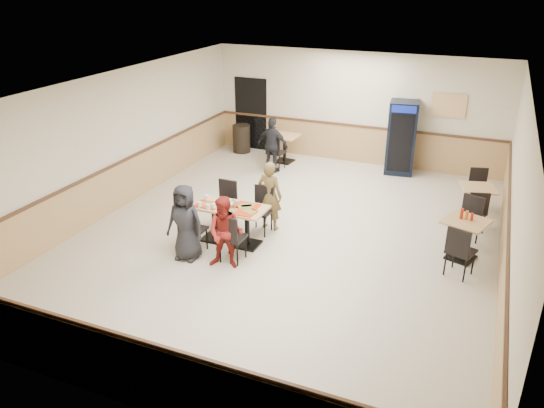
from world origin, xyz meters
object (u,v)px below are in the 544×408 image
at_px(diner_woman_left, 185,223).
at_px(lone_diner, 273,145).
at_px(back_table, 285,144).
at_px(side_table_near, 464,234).
at_px(diner_woman_right, 226,233).
at_px(diner_man_opposite, 270,196).
at_px(main_table, 230,218).
at_px(side_table_far, 477,198).
at_px(pepsi_cooler, 402,138).
at_px(trash_bin, 242,139).

height_order(diner_woman_left, lone_diner, lone_diner).
bearing_deg(back_table, side_table_near, -37.15).
bearing_deg(side_table_near, diner_woman_right, -153.38).
relative_size(diner_man_opposite, back_table, 1.89).
xyz_separation_m(main_table, diner_man_opposite, (0.46, 0.87, 0.21)).
relative_size(side_table_near, back_table, 1.20).
relative_size(side_table_far, pepsi_cooler, 0.44).
bearing_deg(side_table_far, diner_woman_left, -141.13).
relative_size(diner_woman_right, back_table, 1.76).
bearing_deg(trash_bin, lone_diner, -39.12).
xyz_separation_m(diner_woman_left, trash_bin, (-1.83, 6.09, -0.32)).
bearing_deg(pepsi_cooler, diner_man_opposite, -119.83).
distance_m(side_table_near, trash_bin, 7.73).
height_order(diner_woman_left, diner_man_opposite, diner_man_opposite).
height_order(main_table, diner_woman_left, diner_woman_left).
xyz_separation_m(diner_woman_right, pepsi_cooler, (1.94, 6.14, 0.27)).
height_order(side_table_near, trash_bin, trash_bin).
distance_m(main_table, trash_bin, 5.70).
height_order(diner_woman_right, back_table, diner_woman_right).
distance_m(side_table_near, pepsi_cooler, 4.64).
bearing_deg(side_table_near, lone_diner, 149.69).
bearing_deg(main_table, diner_woman_right, -67.62).
bearing_deg(lone_diner, diner_woman_left, 97.39).
distance_m(diner_woman_right, side_table_near, 4.33).
bearing_deg(side_table_far, pepsi_cooler, 132.13).
bearing_deg(side_table_far, diner_woman_right, -135.81).
distance_m(diner_woman_right, pepsi_cooler, 6.44).
bearing_deg(diner_woman_left, diner_man_opposite, 58.81).
distance_m(lone_diner, back_table, 0.90).
relative_size(diner_woman_left, diner_woman_right, 1.07).
relative_size(diner_man_opposite, pepsi_cooler, 0.77).
xyz_separation_m(main_table, diner_woman_left, (-0.46, -0.87, 0.21)).
bearing_deg(diner_man_opposite, side_table_far, -146.89).
relative_size(diner_woman_left, diner_man_opposite, 1.00).
xyz_separation_m(lone_diner, side_table_near, (5.02, -2.94, -0.22)).
relative_size(diner_woman_right, diner_man_opposite, 0.93).
relative_size(side_table_far, back_table, 1.08).
xyz_separation_m(side_table_near, back_table, (-5.02, 3.80, -0.01)).
distance_m(diner_man_opposite, lone_diner, 3.37).
height_order(main_table, lone_diner, lone_diner).
height_order(main_table, trash_bin, trash_bin).
bearing_deg(side_table_near, diner_man_opposite, -176.98).
relative_size(diner_woman_left, trash_bin, 1.80).
bearing_deg(diner_woman_right, lone_diner, 92.83).
relative_size(diner_man_opposite, side_table_near, 1.58).
xyz_separation_m(side_table_near, pepsi_cooler, (-1.93, 4.20, 0.43)).
xyz_separation_m(side_table_far, back_table, (-5.14, 1.87, 0.03)).
bearing_deg(diner_man_opposite, diner_woman_left, 66.40).
distance_m(lone_diner, trash_bin, 1.96).
height_order(diner_man_opposite, pepsi_cooler, pepsi_cooler).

